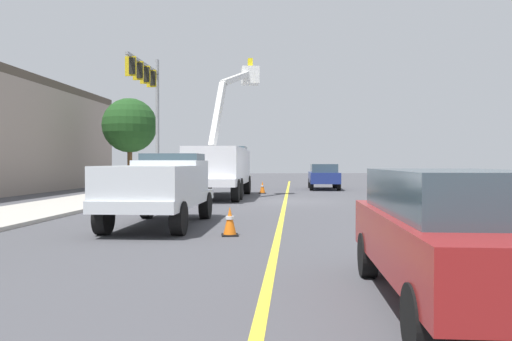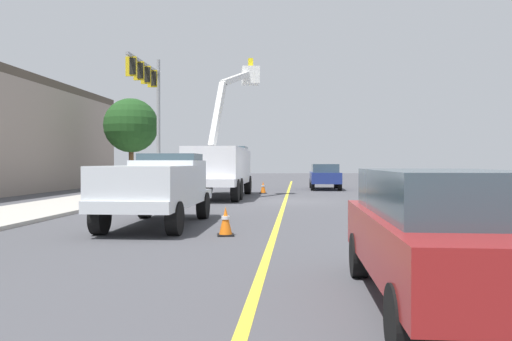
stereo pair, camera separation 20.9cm
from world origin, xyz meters
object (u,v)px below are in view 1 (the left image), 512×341
service_pickup_truck (160,186)px  trailing_sedan (457,228)px  traffic_cone_leading (230,221)px  utility_bucket_truck (221,166)px  traffic_cone_mid_front (262,187)px  passing_minivan (324,175)px  traffic_signal_mast (149,93)px

service_pickup_truck → trailing_sedan: (-8.40, -4.32, -0.15)m
service_pickup_truck → traffic_cone_leading: size_ratio=8.27×
utility_bucket_truck → traffic_cone_mid_front: (3.00, -2.49, -1.27)m
passing_minivan → traffic_cone_mid_front: 6.22m
service_pickup_truck → traffic_cone_leading: service_pickup_truck is taller
traffic_cone_leading → service_pickup_truck: bearing=41.2°
service_pickup_truck → traffic_signal_mast: traffic_signal_mast is taller
trailing_sedan → traffic_cone_leading: 6.80m
service_pickup_truck → traffic_cone_mid_front: 15.20m
traffic_signal_mast → passing_minivan: bearing=-71.9°
passing_minivan → trailing_sedan: (-27.00, 4.90, 0.00)m
traffic_cone_mid_front → trailing_sedan: bearing=179.3°
passing_minivan → trailing_sedan: same height
utility_bucket_truck → traffic_signal_mast: bearing=48.9°
passing_minivan → traffic_signal_mast: traffic_signal_mast is taller
utility_bucket_truck → traffic_signal_mast: traffic_signal_mast is taller
service_pickup_truck → traffic_cone_mid_front: size_ratio=8.32×
traffic_cone_leading → traffic_signal_mast: (17.06, 3.74, 5.41)m
trailing_sedan → traffic_cone_leading: size_ratio=7.12×
traffic_cone_leading → trailing_sedan: bearing=-158.6°
utility_bucket_truck → traffic_cone_mid_front: utility_bucket_truck is taller
trailing_sedan → traffic_signal_mast: 24.64m
passing_minivan → trailing_sedan: 27.44m
traffic_cone_mid_front → passing_minivan: bearing=-48.1°
service_pickup_truck → passing_minivan: 20.75m
trailing_sedan → traffic_cone_mid_front: size_ratio=7.16×
service_pickup_truck → traffic_signal_mast: bearing=7.2°
service_pickup_truck → traffic_signal_mast: 15.78m
trailing_sedan → utility_bucket_truck: bearing=6.3°
traffic_cone_leading → traffic_signal_mast: 18.29m
trailing_sedan → traffic_cone_leading: (6.30, 2.47, -0.62)m
utility_bucket_truck → traffic_cone_mid_front: 4.11m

